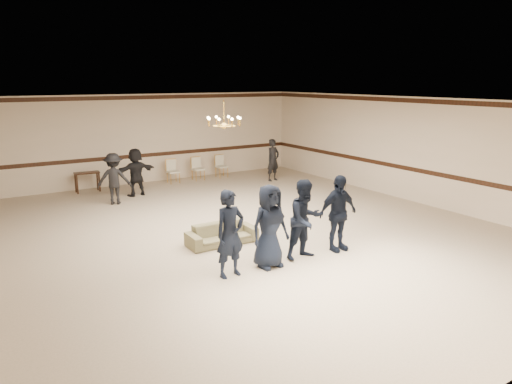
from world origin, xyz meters
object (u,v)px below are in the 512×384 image
chandelier (224,113)px  settee (222,234)px  banquet_chair_mid (198,169)px  boy_b (270,226)px  adult_right (273,160)px  boy_d (338,213)px  adult_left (114,179)px  adult_mid (136,172)px  banquet_chair_left (173,172)px  banquet_chair_right (222,166)px  boy_c (305,219)px  boy_a (230,234)px  console_table (87,182)px

chandelier → settee: bearing=-121.0°
chandelier → banquet_chair_mid: chandelier is taller
boy_b → adult_right: boy_b is taller
boy_d → adult_right: boy_d is taller
chandelier → boy_b: chandelier is taller
adult_left → adult_right: 6.01m
boy_b → adult_mid: boy_b is taller
boy_d → banquet_chair_left: bearing=93.0°
adult_left → banquet_chair_left: bearing=-121.4°
boy_b → banquet_chair_mid: 8.87m
boy_b → banquet_chair_right: boy_b is taller
adult_left → banquet_chair_mid: bearing=-129.4°
adult_left → adult_right: (6.00, 0.30, 0.00)m
boy_d → banquet_chair_mid: (0.64, 8.52, -0.42)m
boy_c → banquet_chair_mid: (1.54, 8.52, -0.42)m
chandelier → boy_a: size_ratio=0.55×
banquet_chair_left → banquet_chair_mid: same height
chandelier → adult_mid: chandelier is taller
adult_mid → adult_right: (5.10, -0.40, 0.00)m
boy_a → adult_left: bearing=86.9°
adult_right → banquet_chair_left: adult_right is taller
boy_b → banquet_chair_right: (3.44, 8.52, -0.42)m
boy_b → boy_d: size_ratio=1.00×
banquet_chair_left → banquet_chair_mid: (1.00, 0.00, 0.00)m
banquet_chair_left → boy_a: bearing=-105.1°
adult_left → adult_mid: size_ratio=1.00×
adult_mid → banquet_chair_left: (1.76, 1.17, -0.35)m
adult_mid → adult_right: bearing=167.3°
banquet_chair_left → settee: bearing=-103.0°
boy_d → banquet_chair_left: 8.54m
banquet_chair_left → adult_left: bearing=-144.7°
adult_mid → banquet_chair_right: size_ratio=1.83×
boy_d → adult_mid: size_ratio=1.09×
boy_d → adult_right: 7.57m
boy_a → chandelier: bearing=57.3°
adult_left → boy_d: bearing=138.0°
boy_c → adult_mid: boy_c is taller
adult_left → banquet_chair_left: 3.27m
boy_c → boy_d: same height
boy_a → boy_c: same height
boy_b → adult_mid: 7.36m
console_table → chandelier: bearing=-61.9°
chandelier → adult_right: chandelier is taller
adult_mid → banquet_chair_mid: adult_mid is taller
adult_left → settee: bearing=125.6°
adult_left → banquet_chair_right: (4.66, 1.87, -0.35)m
boy_c → banquet_chair_left: 8.55m
boy_c → adult_right: bearing=57.8°
settee → boy_b: bearing=-83.6°
console_table → boy_d: bearing=-63.5°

